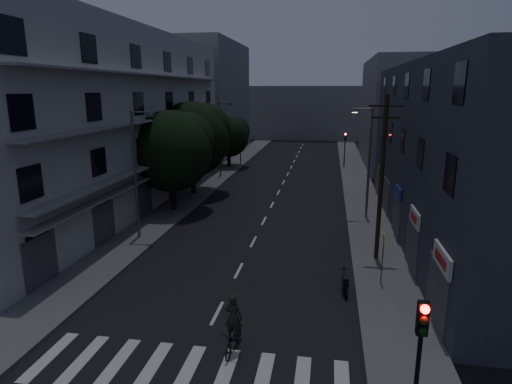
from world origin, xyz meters
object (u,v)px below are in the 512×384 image
(motorcycle, at_px, (345,284))
(cyclist, at_px, (234,332))
(bus_stop_sign, at_px, (383,250))
(traffic_signal_near, at_px, (420,344))
(utility_pole, at_px, (382,176))

(motorcycle, height_order, cyclist, cyclist)
(bus_stop_sign, xyz_separation_m, motorcycle, (-1.76, -1.00, -1.45))
(traffic_signal_near, xyz_separation_m, utility_pole, (0.39, 13.19, 1.77))
(traffic_signal_near, distance_m, cyclist, 7.00)
(utility_pole, distance_m, bus_stop_sign, 4.50)
(traffic_signal_near, bearing_deg, motorcycle, 99.54)
(utility_pole, bearing_deg, bus_stop_sign, -91.84)
(traffic_signal_near, height_order, motorcycle, traffic_signal_near)
(traffic_signal_near, xyz_separation_m, bus_stop_sign, (0.28, 9.81, -1.21))
(bus_stop_sign, relative_size, motorcycle, 1.44)
(bus_stop_sign, bearing_deg, cyclist, -132.81)
(utility_pole, xyz_separation_m, cyclist, (-6.04, -9.78, -4.10))
(utility_pole, relative_size, cyclist, 3.97)
(traffic_signal_near, height_order, cyclist, traffic_signal_near)
(utility_pole, height_order, bus_stop_sign, utility_pole)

